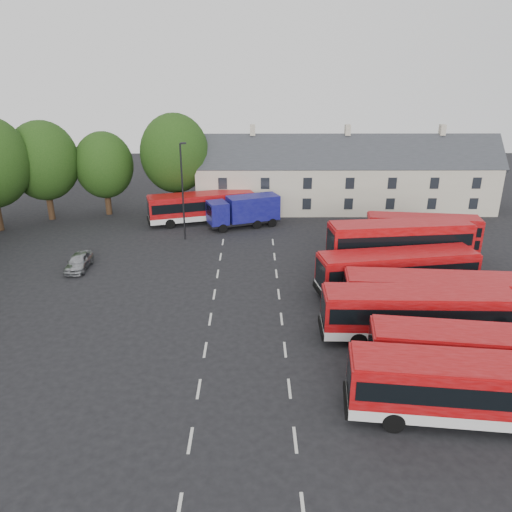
% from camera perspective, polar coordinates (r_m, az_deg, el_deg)
% --- Properties ---
extents(ground, '(140.00, 140.00, 0.00)m').
position_cam_1_polar(ground, '(33.60, -5.52, -8.82)').
color(ground, black).
rests_on(ground, ground).
extents(lane_markings, '(5.15, 33.80, 0.01)m').
position_cam_1_polar(lane_markings, '(35.21, -1.16, -7.20)').
color(lane_markings, beige).
rests_on(lane_markings, ground).
extents(treeline, '(29.92, 32.59, 12.01)m').
position_cam_1_polar(treeline, '(54.76, -26.37, 8.46)').
color(treeline, black).
rests_on(treeline, ground).
extents(terrace_houses, '(35.70, 7.13, 10.06)m').
position_cam_1_polar(terrace_houses, '(61.33, 10.08, 8.80)').
color(terrace_houses, beige).
rests_on(terrace_houses, ground).
extents(bus_row_a, '(12.37, 4.25, 3.43)m').
position_cam_1_polar(bus_row_a, '(27.27, 23.70, -13.48)').
color(bus_row_a, silver).
rests_on(bus_row_a, ground).
extents(bus_row_b, '(12.05, 4.31, 3.33)m').
position_cam_1_polar(bus_row_b, '(30.22, 24.27, -10.13)').
color(bus_row_b, silver).
rests_on(bus_row_b, ground).
extents(bus_row_c, '(12.08, 3.13, 3.39)m').
position_cam_1_polar(bus_row_c, '(33.51, 17.97, -5.97)').
color(bus_row_c, silver).
rests_on(bus_row_c, ground).
extents(bus_row_d, '(11.97, 3.74, 3.33)m').
position_cam_1_polar(bus_row_d, '(36.24, 19.44, -4.11)').
color(bus_row_d, silver).
rests_on(bus_row_d, ground).
extents(bus_row_e, '(12.43, 4.65, 3.43)m').
position_cam_1_polar(bus_row_e, '(39.50, 15.82, -1.46)').
color(bus_row_e, silver).
rests_on(bus_row_e, ground).
extents(bus_dd_south, '(11.75, 3.82, 4.73)m').
position_cam_1_polar(bus_dd_south, '(42.51, 16.00, 1.06)').
color(bus_dd_south, silver).
rests_on(bus_dd_south, ground).
extents(bus_dd_north, '(10.04, 3.50, 4.03)m').
position_cam_1_polar(bus_dd_north, '(47.41, 18.45, 2.36)').
color(bus_dd_north, silver).
rests_on(bus_dd_north, ground).
extents(bus_north, '(11.91, 5.88, 3.29)m').
position_cam_1_polar(bus_north, '(55.90, -6.25, 5.80)').
color(bus_north, silver).
rests_on(bus_north, ground).
extents(box_truck, '(8.05, 4.96, 3.37)m').
position_cam_1_polar(box_truck, '(54.00, -1.33, 5.27)').
color(box_truck, black).
rests_on(box_truck, ground).
extents(silver_car, '(1.74, 4.15, 1.40)m').
position_cam_1_polar(silver_car, '(45.74, -19.60, -0.60)').
color(silver_car, '#979A9E').
rests_on(silver_car, ground).
extents(lamppost, '(0.67, 0.40, 9.69)m').
position_cam_1_polar(lamppost, '(49.76, -8.38, 7.56)').
color(lamppost, black).
rests_on(lamppost, ground).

